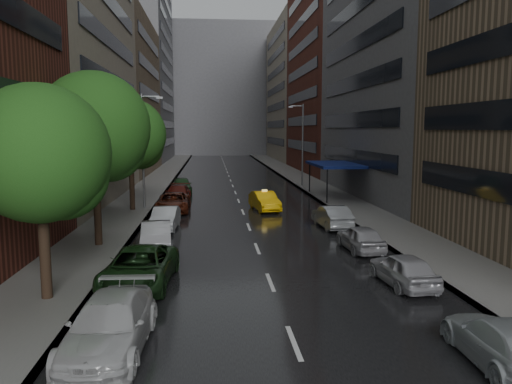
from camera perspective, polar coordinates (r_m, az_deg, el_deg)
road at (r=60.60m, az=-2.85°, el=1.13°), size 14.00×140.00×0.01m
sidewalk_left at (r=60.90m, az=-11.34°, el=1.10°), size 4.00×140.00×0.15m
sidewalk_right at (r=61.61m, az=5.55°, el=1.27°), size 4.00×140.00×0.15m
buildings_left at (r=70.78m, az=-15.89°, el=14.72°), size 8.00×108.00×38.00m
buildings_right at (r=69.68m, az=9.65°, el=14.22°), size 8.05×109.10×36.00m
building_far at (r=128.59m, az=-4.16°, el=11.47°), size 40.00×14.00×32.00m
tree_near at (r=19.66m, az=-23.50°, el=4.01°), size 5.07×5.07×8.08m
tree_mid at (r=28.05m, az=-18.01°, el=7.01°), size 5.95×5.95×9.48m
tree_far at (r=39.84m, az=-14.17°, el=6.38°), size 5.49×5.49×8.75m
taxi at (r=39.46m, az=0.98°, el=-1.04°), size 2.29×4.77×1.51m
parked_cars_left at (r=32.09m, az=-10.41°, el=-3.06°), size 3.02×41.45×1.60m
parked_cars_right at (r=23.94m, az=14.20°, el=-6.83°), size 2.05×23.87×1.49m
street_lamp_left at (r=40.58m, az=-12.70°, el=4.88°), size 1.74×0.22×9.00m
street_lamp_right at (r=56.16m, az=5.27°, el=5.63°), size 1.74×0.22×9.00m
awning at (r=46.74m, az=8.99°, el=3.10°), size 4.00×8.00×3.12m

